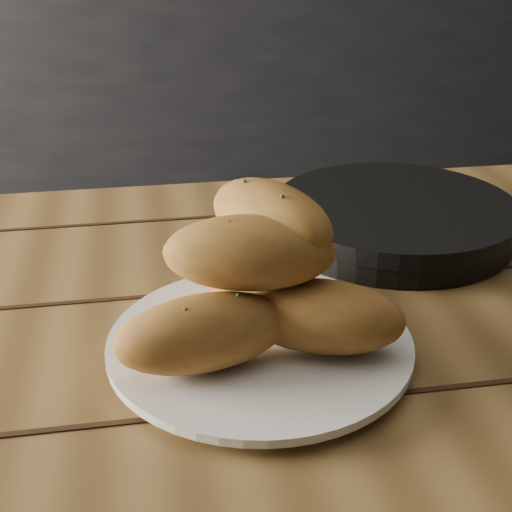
# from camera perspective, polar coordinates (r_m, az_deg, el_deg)

# --- Properties ---
(counter) EXTENTS (2.80, 0.60, 0.90)m
(counter) POSITION_cam_1_polar(r_m,az_deg,el_deg) (2.77, -9.42, 11.94)
(counter) COLOR black
(counter) RESTS_ON ground
(table) EXTENTS (1.43, 0.86, 0.75)m
(table) POSITION_cam_1_polar(r_m,az_deg,el_deg) (0.75, 8.13, -12.51)
(table) COLOR brown
(table) RESTS_ON ground
(plate) EXTENTS (0.27, 0.27, 0.02)m
(plate) POSITION_cam_1_polar(r_m,az_deg,el_deg) (0.65, 0.30, -7.20)
(plate) COLOR white
(plate) RESTS_ON table
(bread_rolls) EXTENTS (0.26, 0.21, 0.14)m
(bread_rolls) POSITION_cam_1_polar(r_m,az_deg,el_deg) (0.61, 0.13, -1.97)
(bread_rolls) COLOR #AD6A30
(bread_rolls) RESTS_ON plate
(skillet) EXTENTS (0.43, 0.29, 0.05)m
(skillet) POSITION_cam_1_polar(r_m,az_deg,el_deg) (0.89, 11.19, 2.99)
(skillet) COLOR black
(skillet) RESTS_ON table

